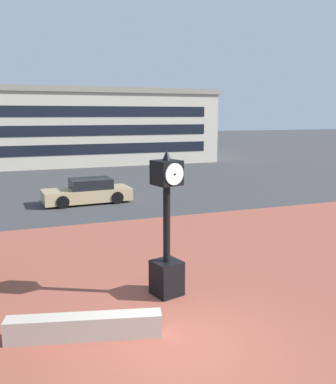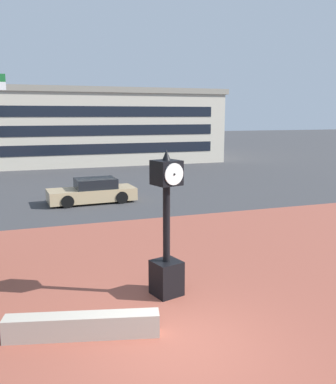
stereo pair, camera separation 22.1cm
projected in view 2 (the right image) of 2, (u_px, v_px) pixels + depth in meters
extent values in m
plane|color=#38383A|center=(178.00, 344.00, 8.42)|extent=(200.00, 200.00, 0.00)
cube|color=brown|center=(139.00, 286.00, 11.26)|extent=(44.00, 14.12, 0.01)
cube|color=#ADA393|center=(82.00, 326.00, 8.65)|extent=(3.20, 1.15, 0.50)
cube|color=black|center=(167.00, 278.00, 10.68)|extent=(0.83, 0.83, 0.90)
cylinder|color=black|center=(166.00, 224.00, 10.42)|extent=(0.18, 0.18, 1.97)
cube|color=black|center=(166.00, 173.00, 10.18)|extent=(0.75, 0.75, 0.61)
cylinder|color=white|center=(159.00, 171.00, 10.44)|extent=(0.52, 0.17, 0.53)
sphere|color=black|center=(159.00, 171.00, 10.45)|extent=(0.05, 0.05, 0.05)
cylinder|color=white|center=(174.00, 174.00, 9.92)|extent=(0.52, 0.17, 0.53)
sphere|color=black|center=(175.00, 174.00, 9.91)|extent=(0.05, 0.05, 0.05)
cone|color=black|center=(166.00, 155.00, 10.10)|extent=(0.21, 0.21, 0.26)
cube|color=tan|center=(92.00, 194.00, 21.91)|extent=(4.61, 2.03, 0.64)
cube|color=black|center=(96.00, 184.00, 21.89)|extent=(2.16, 1.64, 0.56)
cylinder|color=black|center=(67.00, 202.00, 20.65)|extent=(0.65, 0.26, 0.64)
cylinder|color=black|center=(62.00, 196.00, 22.15)|extent=(0.65, 0.26, 0.64)
cylinder|color=black|center=(122.00, 197.00, 21.70)|extent=(0.65, 0.26, 0.64)
cylinder|color=black|center=(113.00, 192.00, 23.20)|extent=(0.65, 0.26, 0.64)
cube|color=beige|center=(60.00, 128.00, 42.58)|extent=(29.41, 15.85, 6.45)
cube|color=gray|center=(59.00, 93.00, 41.94)|extent=(30.00, 16.17, 0.50)
cube|color=black|center=(69.00, 150.00, 35.49)|extent=(26.47, 0.04, 0.90)
cube|color=black|center=(68.00, 131.00, 35.20)|extent=(26.47, 0.04, 0.90)
cube|color=black|center=(68.00, 111.00, 34.90)|extent=(26.47, 0.04, 0.90)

